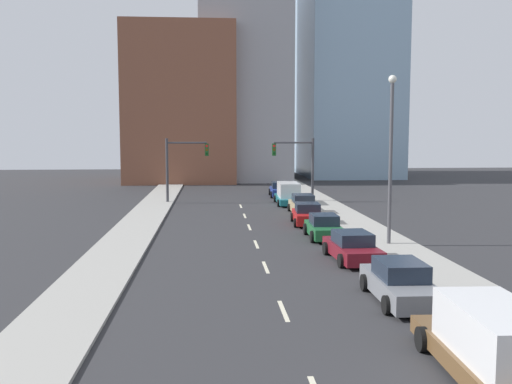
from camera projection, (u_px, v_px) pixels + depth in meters
sidewalk_left at (159, 199)px, 53.72m from camera, size 2.94×101.45×0.13m
sidewalk_right at (315, 198)px, 54.86m from camera, size 2.94×101.45×0.13m
lane_stripe_at_16m at (283, 311)px, 19.82m from camera, size 0.16×2.40×0.01m
lane_stripe_at_23m at (266, 267)px, 26.35m from camera, size 0.16×2.40×0.01m
lane_stripe_at_28m at (256, 244)px, 31.89m from camera, size 0.16×2.40×0.01m
lane_stripe_at_34m at (249, 227)px, 37.79m from camera, size 0.16×2.40×0.01m
lane_stripe_at_39m at (245, 216)px, 43.13m from camera, size 0.16×2.40×0.01m
lane_stripe_at_45m at (241, 206)px, 48.96m from camera, size 0.16×2.40×0.01m
building_brick_left at (182, 106)px, 76.22m from camera, size 14.00×16.00×19.97m
building_office_center at (243, 73)px, 80.36m from camera, size 12.00×20.00×29.61m
building_glass_right at (345, 73)px, 85.47m from camera, size 13.00×20.00×30.80m
traffic_signal_left at (179, 161)px, 50.93m from camera, size 3.84×0.35×5.81m
traffic_signal_right at (301, 161)px, 51.77m from camera, size 3.84×0.35×5.81m
street_lamp at (391, 149)px, 30.99m from camera, size 0.44×0.44×9.30m
box_truck_brown at (494, 346)px, 13.99m from camera, size 2.57×6.25×1.94m
sedan_gray at (400, 283)px, 20.89m from camera, size 2.13×4.81×1.51m
sedan_maroon at (352, 247)px, 27.72m from camera, size 2.29×4.73×1.41m
sedan_green at (324, 227)px, 33.67m from camera, size 2.06×4.27×1.43m
sedan_red at (307, 215)px, 39.01m from camera, size 2.27×4.31×1.46m
sedan_tan at (303, 205)px, 44.28m from camera, size 2.09×4.70×1.51m
box_truck_teal at (288, 194)px, 50.23m from camera, size 2.35×5.83×1.93m
sedan_blue at (280, 190)px, 56.61m from camera, size 2.23×4.66×1.46m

